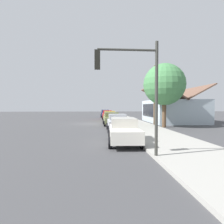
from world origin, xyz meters
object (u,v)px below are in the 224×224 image
at_px(car_cherry, 107,115).
at_px(car_silver, 118,122).
at_px(car_navy, 105,113).
at_px(car_olive, 111,119).
at_px(shade_tree, 164,85).
at_px(fire_hydrant_red, 132,126).
at_px(traffic_light_main, 133,80).
at_px(utility_pole_wooden, 155,94).
at_px(car_ivory, 124,130).
at_px(car_mustard, 110,116).

bearing_deg(car_cherry, car_silver, 0.98).
relative_size(car_navy, car_olive, 1.05).
relative_size(car_navy, car_silver, 1.07).
distance_m(car_olive, shade_tree, 7.50).
distance_m(car_silver, fire_hydrant_red, 1.41).
xyz_separation_m(traffic_light_main, utility_pole_wooden, (-15.67, 5.66, 0.44)).
relative_size(car_cherry, traffic_light_main, 0.93).
distance_m(car_navy, car_olive, 17.70).
xyz_separation_m(car_cherry, traffic_light_main, (27.26, -0.23, 2.67)).
height_order(traffic_light_main, utility_pole_wooden, utility_pole_wooden).
bearing_deg(car_ivory, car_mustard, -177.76).
distance_m(car_cherry, car_mustard, 5.66).
height_order(car_mustard, shade_tree, shade_tree).
bearing_deg(car_silver, shade_tree, 116.39).
height_order(car_navy, car_mustard, same).
xyz_separation_m(utility_pole_wooden, fire_hydrant_red, (6.15, -4.00, -3.43)).
height_order(car_cherry, fire_hydrant_red, car_cherry).
xyz_separation_m(car_navy, traffic_light_main, (33.21, -0.09, 2.67)).
relative_size(car_silver, fire_hydrant_red, 6.35).
distance_m(car_silver, utility_pole_wooden, 8.39).
bearing_deg(car_ivory, shade_tree, 150.01).
bearing_deg(utility_pole_wooden, shade_tree, 3.65).
relative_size(car_olive, shade_tree, 0.65).
height_order(car_mustard, car_olive, same).
bearing_deg(car_olive, shade_tree, 62.04).
distance_m(car_silver, car_ivory, 6.18).
bearing_deg(car_mustard, utility_pole_wooden, 40.23).
bearing_deg(fire_hydrant_red, utility_pole_wooden, 146.95).
bearing_deg(traffic_light_main, car_olive, 179.38).
bearing_deg(traffic_light_main, car_cherry, 179.51).
relative_size(car_mustard, utility_pole_wooden, 0.61).
bearing_deg(car_cherry, fire_hydrant_red, 5.15).
distance_m(car_cherry, fire_hydrant_red, 17.80).
xyz_separation_m(car_ivory, utility_pole_wooden, (-11.88, 5.53, 3.11)).
distance_m(car_cherry, shade_tree, 16.17).
distance_m(car_olive, utility_pole_wooden, 6.32).
relative_size(car_olive, utility_pole_wooden, 0.61).
height_order(car_silver, shade_tree, shade_tree).
distance_m(car_mustard, car_olive, 6.10).
bearing_deg(car_navy, car_cherry, 2.76).
bearing_deg(car_ivory, car_silver, -179.20).
bearing_deg(traffic_light_main, car_silver, 177.93).
xyz_separation_m(car_olive, utility_pole_wooden, (-0.16, 5.49, 3.11)).
height_order(car_silver, utility_pole_wooden, utility_pole_wooden).
bearing_deg(utility_pole_wooden, car_cherry, -154.92).
height_order(car_mustard, car_ivory, same).
xyz_separation_m(car_mustard, fire_hydrant_red, (12.09, 1.30, -0.32)).
relative_size(shade_tree, traffic_light_main, 1.36).
distance_m(car_mustard, shade_tree, 11.25).
xyz_separation_m(car_ivory, shade_tree, (-8.83, 5.73, 3.94)).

